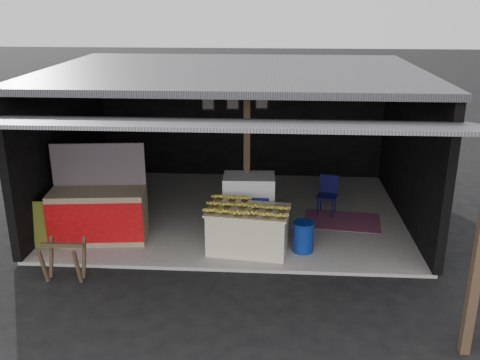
# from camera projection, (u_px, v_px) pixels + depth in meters

# --- Properties ---
(ground) EXTENTS (80.00, 80.00, 0.00)m
(ground) POSITION_uv_depth(u_px,v_px,m) (222.00, 272.00, 8.87)
(ground) COLOR black
(ground) RESTS_ON ground
(concrete_slab) EXTENTS (7.00, 5.00, 0.06)m
(concrete_slab) POSITION_uv_depth(u_px,v_px,m) (234.00, 212.00, 11.22)
(concrete_slab) COLOR gray
(concrete_slab) RESTS_ON ground
(shophouse) EXTENTS (7.40, 7.29, 3.02)m
(shophouse) POSITION_uv_depth(u_px,v_px,m) (235.00, 112.00, 10.84)
(shophouse) COLOR black
(shophouse) RESTS_ON ground
(banana_table) EXTENTS (1.51, 1.04, 0.78)m
(banana_table) POSITION_uv_depth(u_px,v_px,m) (248.00, 230.00, 9.38)
(banana_table) COLOR silver
(banana_table) RESTS_ON concrete_slab
(banana_pile) EXTENTS (1.39, 0.93, 0.15)m
(banana_pile) POSITION_uv_depth(u_px,v_px,m) (248.00, 205.00, 9.23)
(banana_pile) COLOR gold
(banana_pile) RESTS_ON banana_table
(white_crate) EXTENTS (0.98, 0.68, 1.07)m
(white_crate) POSITION_uv_depth(u_px,v_px,m) (249.00, 202.00, 10.22)
(white_crate) COLOR white
(white_crate) RESTS_ON concrete_slab
(neighbor_stall) EXTENTS (1.77, 0.94, 1.75)m
(neighbor_stall) POSITION_uv_depth(u_px,v_px,m) (99.00, 213.00, 9.77)
(neighbor_stall) COLOR #998466
(neighbor_stall) RESTS_ON concrete_slab
(green_signboard) EXTENTS (0.57, 0.17, 0.85)m
(green_signboard) POSITION_uv_depth(u_px,v_px,m) (44.00, 225.00, 9.49)
(green_signboard) COLOR black
(green_signboard) RESTS_ON concrete_slab
(sawhorse) EXTENTS (0.69, 0.59, 0.65)m
(sawhorse) POSITION_uv_depth(u_px,v_px,m) (64.00, 257.00, 8.47)
(sawhorse) COLOR #4E3927
(sawhorse) RESTS_ON ground
(water_barrel) EXTENTS (0.36, 0.36, 0.52)m
(water_barrel) POSITION_uv_depth(u_px,v_px,m) (303.00, 238.00, 9.37)
(water_barrel) COLOR navy
(water_barrel) RESTS_ON concrete_slab
(plastic_chair) EXTENTS (0.47, 0.47, 0.80)m
(plastic_chair) POSITION_uv_depth(u_px,v_px,m) (328.00, 192.00, 10.98)
(plastic_chair) COLOR #0B0B3D
(plastic_chair) RESTS_ON concrete_slab
(magenta_rug) EXTENTS (1.61, 1.18, 0.01)m
(magenta_rug) POSITION_uv_depth(u_px,v_px,m) (342.00, 221.00, 10.72)
(magenta_rug) COLOR #6F1851
(magenta_rug) RESTS_ON concrete_slab
(picture_frames) EXTENTS (1.62, 0.04, 0.46)m
(picture_frames) POSITION_uv_depth(u_px,v_px,m) (234.00, 101.00, 12.87)
(picture_frames) COLOR black
(picture_frames) RESTS_ON shophouse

